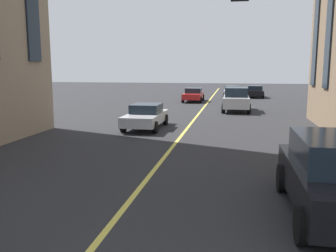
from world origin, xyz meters
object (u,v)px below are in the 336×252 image
Objects in this scene: car_red_near at (193,95)px; car_silver_mid at (236,99)px; car_silver_far at (146,116)px; car_silver_parked_b at (232,92)px; car_black_oncoming at (255,91)px; car_black_trailing at (335,176)px.

car_silver_mid reaches higher than car_red_near.
car_silver_mid is (-7.62, -4.26, 0.27)m from car_red_near.
car_silver_far is 10.57m from car_silver_mid.
car_red_near is at bearing 29.17° from car_silver_mid.
car_black_oncoming is (1.02, -2.58, 0.00)m from car_silver_parked_b.
car_red_near is (16.90, -0.80, 0.00)m from car_silver_far.
car_silver_far is 1.00× the size of car_black_oncoming.
car_silver_far is at bearing 168.30° from car_silver_parked_b.
car_black_trailing is (-11.19, -7.22, 0.27)m from car_silver_far.
car_silver_mid is at bearing -150.83° from car_red_near.
car_silver_far is at bearing 32.83° from car_black_trailing.
car_silver_parked_b is at bearing 1.83° from car_silver_mid.
car_silver_mid is (-13.12, -0.42, 0.27)m from car_silver_parked_b.
car_black_oncoming is at bearing -68.53° from car_silver_parked_b.
car_black_trailing is at bearing -175.60° from car_silver_parked_b.
car_black_trailing is (-34.60, 0.00, 0.27)m from car_black_oncoming.
car_silver_parked_b is at bearing 4.40° from car_black_trailing.
car_black_trailing is (-33.59, -2.58, 0.27)m from car_silver_parked_b.
car_red_near is at bearing -2.72° from car_silver_far.
car_silver_far is 0.94× the size of car_black_trailing.
car_silver_far is 16.92m from car_red_near.
car_silver_parked_b is 13.13m from car_silver_mid.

